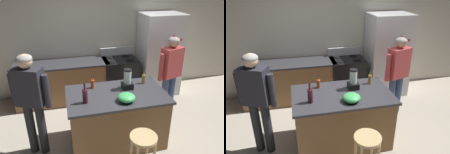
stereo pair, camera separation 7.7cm
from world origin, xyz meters
TOP-DOWN VIEW (x-y plane):
  - ground_plane at (0.00, 0.00)m, footprint 14.00×14.00m
  - back_wall at (0.00, 1.95)m, footprint 8.00×0.10m
  - kitchen_island at (0.00, 0.00)m, footprint 1.55×0.93m
  - back_counter_run at (-0.80, 1.55)m, footprint 2.00×0.64m
  - refrigerator at (1.42, 1.50)m, footprint 0.90×0.73m
  - stove_range at (0.48, 1.52)m, footprint 0.76×0.65m
  - person_by_island_left at (-1.25, 0.03)m, footprint 0.58×0.35m
  - person_by_sink_right at (1.23, 0.59)m, footprint 0.59×0.33m
  - bar_stool at (0.15, -0.80)m, footprint 0.36×0.36m
  - blender_appliance at (0.21, 0.13)m, footprint 0.17×0.17m
  - bottle_cooking_sauce at (-0.33, 0.28)m, footprint 0.06×0.06m
  - bottle_wine at (-0.51, -0.15)m, footprint 0.08×0.08m
  - bottle_vinegar at (0.54, 0.25)m, footprint 0.06×0.06m
  - mixing_bowl at (0.08, -0.25)m, footprint 0.26×0.26m

SIDE VIEW (x-z plane):
  - ground_plane at x=0.00m, z-range 0.00..0.00m
  - back_counter_run at x=-0.80m, z-range 0.00..0.90m
  - kitchen_island at x=0.00m, z-range 0.00..0.90m
  - stove_range at x=0.48m, z-range -0.08..1.00m
  - bar_stool at x=0.15m, z-range 0.19..0.87m
  - refrigerator at x=1.42m, z-range 0.00..1.86m
  - person_by_sink_right at x=1.23m, z-range 0.16..1.74m
  - mixing_bowl at x=0.08m, z-range 0.90..1.02m
  - bottle_cooking_sauce at x=-0.33m, z-range 0.87..1.09m
  - bottle_vinegar at x=0.54m, z-range 0.87..1.10m
  - person_by_island_left at x=-1.25m, z-range 0.17..1.81m
  - bottle_wine at x=-0.51m, z-range 0.86..1.17m
  - blender_appliance at x=0.21m, z-range 0.87..1.21m
  - back_wall at x=0.00m, z-range 0.00..2.70m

